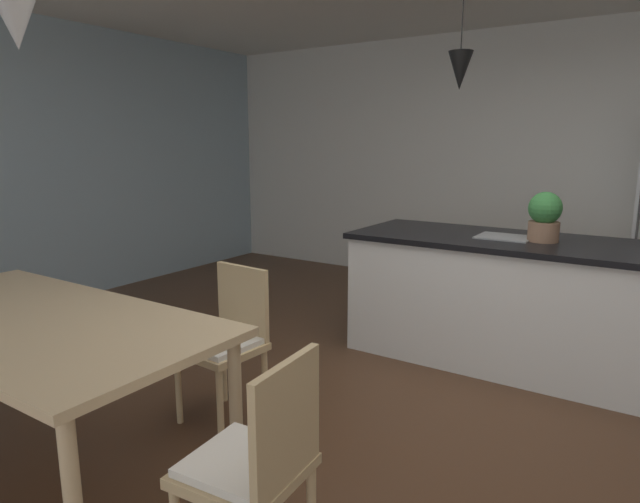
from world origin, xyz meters
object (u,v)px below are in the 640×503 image
(dining_table, at_px, (30,329))
(chair_far_right, at_px, (227,338))
(kitchen_island, at_px, (507,299))
(potted_plant_on_island, at_px, (545,216))
(chair_kitchen_end, at_px, (256,463))

(dining_table, xyz_separation_m, chair_far_right, (0.45, 0.85, -0.22))
(kitchen_island, xyz_separation_m, potted_plant_on_island, (0.21, -0.00, 0.61))
(chair_far_right, relative_size, potted_plant_on_island, 2.59)
(potted_plant_on_island, bearing_deg, chair_kitchen_end, -98.54)
(dining_table, bearing_deg, kitchen_island, 58.86)
(chair_far_right, distance_m, potted_plant_on_island, 2.23)
(kitchen_island, distance_m, potted_plant_on_island, 0.64)
(dining_table, relative_size, chair_far_right, 2.30)
(chair_kitchen_end, distance_m, potted_plant_on_island, 2.66)
(chair_kitchen_end, relative_size, potted_plant_on_island, 2.59)
(chair_kitchen_end, distance_m, kitchen_island, 2.57)
(dining_table, xyz_separation_m, chair_kitchen_end, (1.37, 0.00, -0.22))
(kitchen_island, bearing_deg, chair_kitchen_end, -93.98)
(kitchen_island, relative_size, potted_plant_on_island, 6.54)
(chair_kitchen_end, bearing_deg, potted_plant_on_island, 81.46)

